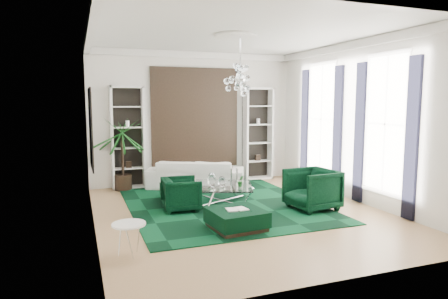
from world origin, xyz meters
name	(u,v)px	position (x,y,z in m)	size (l,w,h in m)	color
floor	(240,213)	(0.00, 0.00, -0.01)	(6.00, 7.00, 0.02)	tan
ceiling	(241,31)	(0.00, 0.00, 3.81)	(6.00, 7.00, 0.02)	white
wall_back	(195,118)	(0.00, 3.51, 1.90)	(6.00, 0.02, 3.80)	silver
wall_front	(346,140)	(0.00, -3.51, 1.90)	(6.00, 0.02, 3.80)	silver
wall_left	(90,128)	(-3.01, 0.00, 1.90)	(0.02, 7.00, 3.80)	silver
wall_right	(359,122)	(3.01, 0.00, 1.90)	(0.02, 7.00, 3.80)	silver
crown_molding	(241,37)	(0.00, 0.00, 3.70)	(6.00, 7.00, 0.18)	white
ceiling_medallion	(236,36)	(0.00, 0.30, 3.77)	(0.90, 0.90, 0.05)	white
tapestry	(195,118)	(0.00, 3.46, 1.90)	(2.50, 0.06, 2.80)	black
shelving_left	(128,138)	(-1.95, 3.31, 1.40)	(0.90, 0.38, 2.80)	white
shelving_right	(258,134)	(1.95, 3.31, 1.40)	(0.90, 0.38, 2.80)	white
painting	(91,129)	(-2.97, 0.60, 1.85)	(0.04, 1.30, 1.60)	black
window_near	(385,124)	(2.99, -0.90, 1.90)	(0.03, 1.10, 2.90)	white
curtain_near_a	(412,139)	(2.96, -1.68, 1.65)	(0.07, 0.30, 3.25)	black
curtain_near_b	(360,133)	(2.96, -0.12, 1.65)	(0.07, 0.30, 3.25)	black
window_far	(321,119)	(2.99, 1.50, 1.90)	(0.03, 1.10, 2.90)	white
curtain_far_a	(338,131)	(2.96, 0.72, 1.65)	(0.07, 0.30, 3.25)	black
curtain_far_b	(305,127)	(2.96, 2.28, 1.65)	(0.07, 0.30, 3.25)	black
rug	(221,203)	(-0.14, 0.85, 0.01)	(4.20, 5.00, 0.02)	black
sofa	(196,174)	(-0.20, 2.76, 0.38)	(2.63, 1.03, 0.77)	white
armchair_left	(181,194)	(-1.15, 0.62, 0.37)	(0.78, 0.80, 0.73)	black
armchair_right	(312,189)	(1.58, -0.30, 0.45)	(0.97, 1.00, 0.91)	black
coffee_table	(222,195)	(-0.14, 0.76, 0.23)	(1.34, 1.34, 0.46)	white
ottoman_side	(180,193)	(-0.98, 1.46, 0.19)	(0.87, 0.87, 0.39)	black
ottoman_front	(236,219)	(-0.51, -1.02, 0.19)	(0.95, 0.95, 0.38)	black
book	(236,209)	(-0.51, -1.02, 0.39)	(0.40, 0.27, 0.03)	white
side_table	(129,240)	(-2.55, -1.63, 0.25)	(0.53, 0.53, 0.50)	white
palm	(122,144)	(-2.13, 3.15, 1.26)	(1.58, 1.58, 2.53)	#19591E
chandelier	(240,80)	(0.07, 0.22, 2.85)	(0.89, 0.89, 0.80)	white
table_plant	(241,181)	(0.20, 0.48, 0.59)	(0.14, 0.12, 0.26)	#19591E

